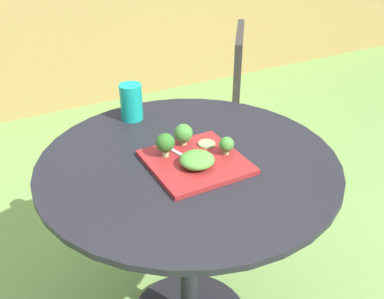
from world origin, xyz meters
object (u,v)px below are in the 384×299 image
object	(u,v)px
salad_plate	(196,162)
drinking_glass	(131,104)
patio_chair	(213,108)
fork	(182,156)

from	to	relation	value
salad_plate	drinking_glass	world-z (taller)	drinking_glass
patio_chair	drinking_glass	distance (m)	0.67
patio_chair	fork	xyz separation A→B (m)	(-0.50, -0.65, 0.23)
patio_chair	fork	size ratio (longest dim) A/B	5.88
drinking_glass	fork	size ratio (longest dim) A/B	0.81
patio_chair	salad_plate	xyz separation A→B (m)	(-0.48, -0.69, 0.22)
drinking_glass	fork	xyz separation A→B (m)	(0.03, -0.33, -0.04)
patio_chair	drinking_glass	size ratio (longest dim) A/B	7.22
salad_plate	fork	world-z (taller)	fork
patio_chair	drinking_glass	bearing A→B (deg)	-148.10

